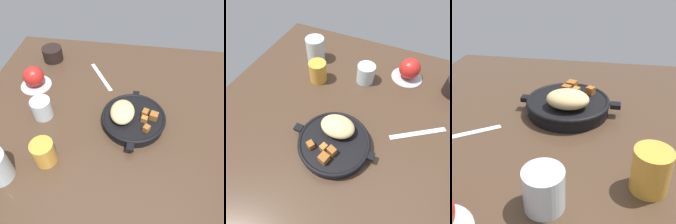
% 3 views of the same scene
% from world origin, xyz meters
% --- Properties ---
extents(ground_plane, '(1.00, 1.02, 0.02)m').
position_xyz_m(ground_plane, '(0.00, 0.00, -0.01)').
color(ground_plane, '#473323').
extents(cast_iron_skillet, '(0.26, 0.22, 0.08)m').
position_xyz_m(cast_iron_skillet, '(-0.01, -0.09, 0.03)').
color(cast_iron_skillet, black).
rests_on(cast_iron_skillet, ground_plane).
extents(saucer_plate, '(0.12, 0.12, 0.01)m').
position_xyz_m(saucer_plate, '(0.14, 0.32, 0.00)').
color(saucer_plate, '#B7BABF').
rests_on(saucer_plate, ground_plane).
extents(red_apple, '(0.08, 0.08, 0.08)m').
position_xyz_m(red_apple, '(0.14, 0.32, 0.05)').
color(red_apple, red).
rests_on(red_apple, saucer_plate).
extents(butter_knife, '(0.17, 0.12, 0.00)m').
position_xyz_m(butter_knife, '(0.23, 0.06, 0.00)').
color(butter_knife, silver).
rests_on(butter_knife, ground_plane).
extents(juice_glass_amber, '(0.07, 0.07, 0.08)m').
position_xyz_m(juice_glass_amber, '(-0.19, 0.16, 0.04)').
color(juice_glass_amber, gold).
rests_on(juice_glass_amber, ground_plane).
extents(water_glass_tall, '(0.08, 0.08, 0.10)m').
position_xyz_m(water_glass_tall, '(-0.26, 0.27, 0.05)').
color(water_glass_tall, silver).
rests_on(water_glass_tall, ground_plane).
extents(water_glass_short, '(0.07, 0.07, 0.07)m').
position_xyz_m(water_glass_short, '(-0.01, 0.23, 0.04)').
color(water_glass_short, silver).
rests_on(water_glass_short, ground_plane).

